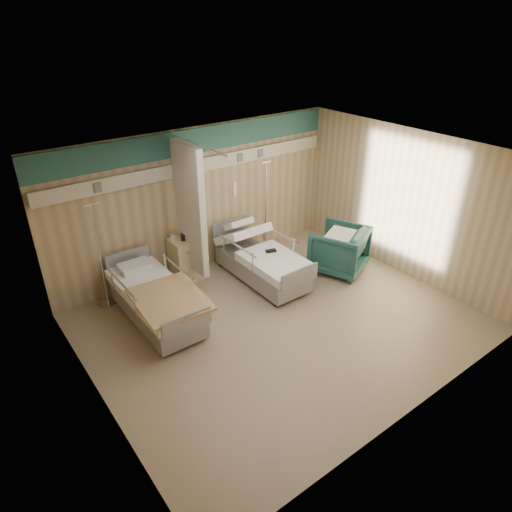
# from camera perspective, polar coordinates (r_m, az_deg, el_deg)

# --- Properties ---
(ground) EXTENTS (6.00, 5.00, 0.00)m
(ground) POSITION_cam_1_polar(r_m,az_deg,el_deg) (7.74, 3.05, -8.30)
(ground) COLOR gray
(ground) RESTS_ON ground
(room_walls) EXTENTS (6.04, 5.04, 2.82)m
(room_walls) POSITION_cam_1_polar(r_m,az_deg,el_deg) (6.95, 1.91, 5.01)
(room_walls) COLOR tan
(room_walls) RESTS_ON ground
(bed_right) EXTENTS (1.00, 2.16, 0.63)m
(bed_right) POSITION_cam_1_polar(r_m,az_deg,el_deg) (8.73, 0.71, -1.12)
(bed_right) COLOR white
(bed_right) RESTS_ON ground
(bed_left) EXTENTS (1.00, 2.16, 0.63)m
(bed_left) POSITION_cam_1_polar(r_m,az_deg,el_deg) (7.79, -12.32, -5.91)
(bed_left) COLOR white
(bed_left) RESTS_ON ground
(bedside_cabinet) EXTENTS (0.50, 0.48, 0.85)m
(bedside_cabinet) POSITION_cam_1_polar(r_m,az_deg,el_deg) (8.80, -8.83, -0.39)
(bedside_cabinet) COLOR #D9C987
(bedside_cabinet) RESTS_ON ground
(visitor_armchair) EXTENTS (1.30, 1.31, 0.91)m
(visitor_armchair) POSITION_cam_1_polar(r_m,az_deg,el_deg) (9.13, 10.33, 0.80)
(visitor_armchair) COLOR #1E4B47
(visitor_armchair) RESTS_ON ground
(waffle_blanket) EXTENTS (0.86, 0.82, 0.08)m
(waffle_blanket) POSITION_cam_1_polar(r_m,az_deg,el_deg) (8.88, 10.91, 3.48)
(waffle_blanket) COLOR silver
(waffle_blanket) RESTS_ON visitor_armchair
(iv_stand_right) EXTENTS (0.35, 0.35, 1.95)m
(iv_stand_right) POSITION_cam_1_polar(r_m,az_deg,el_deg) (9.84, 1.17, 3.04)
(iv_stand_right) COLOR silver
(iv_stand_right) RESTS_ON ground
(iv_stand_left) EXTENTS (0.34, 0.34, 1.91)m
(iv_stand_left) POSITION_cam_1_polar(r_m,az_deg,el_deg) (8.40, -18.36, -3.44)
(iv_stand_left) COLOR silver
(iv_stand_left) RESTS_ON ground
(call_remote) EXTENTS (0.21, 0.14, 0.04)m
(call_remote) POSITION_cam_1_polar(r_m,az_deg,el_deg) (8.52, 1.87, 0.65)
(call_remote) COLOR black
(call_remote) RESTS_ON bed_right
(tan_blanket) EXTENTS (1.10, 1.34, 0.04)m
(tan_blanket) POSITION_cam_1_polar(r_m,az_deg,el_deg) (7.26, -10.76, -5.32)
(tan_blanket) COLOR tan
(tan_blanket) RESTS_ON bed_left
(toiletry_bag) EXTENTS (0.25, 0.21, 0.12)m
(toiletry_bag) POSITION_cam_1_polar(r_m,az_deg,el_deg) (8.57, -8.65, 2.43)
(toiletry_bag) COLOR black
(toiletry_bag) RESTS_ON bedside_cabinet
(white_cup) EXTENTS (0.08, 0.08, 0.12)m
(white_cup) POSITION_cam_1_polar(r_m,az_deg,el_deg) (8.57, -10.39, 2.28)
(white_cup) COLOR white
(white_cup) RESTS_ON bedside_cabinet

